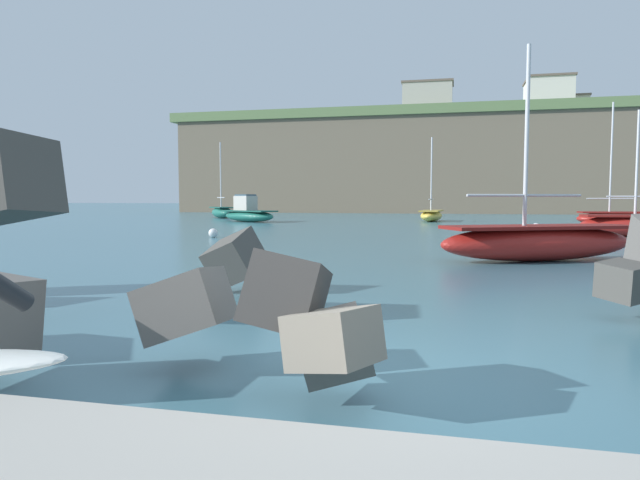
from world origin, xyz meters
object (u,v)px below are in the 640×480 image
Objects in this scene: boat_near_left at (431,215)px; boat_near_centre at (538,241)px; station_building_central at (548,101)px; station_building_east at (566,111)px; mooring_buoy_outer at (536,227)px; mooring_buoy_inner at (213,233)px; boat_far_centre at (248,213)px; station_building_west at (428,103)px; boat_far_left at (222,212)px; boat_near_right at (627,225)px; boat_mid_right at (615,218)px.

boat_near_left reaches higher than boat_near_centre.
station_building_central reaches higher than station_building_east.
mooring_buoy_inner is at bearing -148.29° from mooring_buoy_outer.
station_building_east is at bearing 58.63° from boat_far_centre.
station_building_east is (3.23, 3.32, -1.14)m from station_building_central.
station_building_west is at bearing 83.69° from mooring_buoy_inner.
mooring_buoy_inner is (10.36, -25.30, -0.38)m from boat_far_left.
boat_near_right is 12.01m from boat_mid_right.
station_building_east is (18.65, 49.45, 15.04)m from boat_near_left.
station_building_central is (24.80, 68.19, 16.48)m from mooring_buoy_inner.
mooring_buoy_inner is at bearing -111.40° from station_building_east.
station_building_central is at bearing 71.52° from boat_near_left.
mooring_buoy_outer is 0.05× the size of station_building_central.
station_building_central is at bearing 81.26° from mooring_buoy_outer.
mooring_buoy_outer is (26.18, -15.53, -0.38)m from boat_far_left.
boat_near_left is at bearing 98.30° from boat_near_centre.
boat_mid_right is 9.41m from mooring_buoy_outer.
station_building_west is 0.95× the size of station_building_central.
boat_near_left reaches higher than boat_near_right.
mooring_buoy_outer is at bearing -30.68° from boat_far_left.
boat_mid_right is 33.24m from boat_far_left.
station_building_west is at bearing -164.23° from station_building_central.
station_building_central is at bearing 50.66° from boat_far_left.
boat_near_left is 15.39× the size of mooring_buoy_inner.
boat_mid_right is at bearing -93.32° from station_building_central.
boat_mid_right is (8.19, 24.17, -0.03)m from boat_near_centre.
boat_near_centre is 25.52m from boat_mid_right.
mooring_buoy_outer is (-3.60, 4.54, -0.37)m from boat_near_right.
station_building_east reaches higher than boat_near_left.
boat_near_right is 5.81m from mooring_buoy_outer.
boat_near_centre reaches higher than boat_near_right.
mooring_buoy_inner is 0.05× the size of station_building_central.
boat_near_centre is at bearing -115.00° from boat_near_right.
boat_far_centre is 64.85m from station_building_east.
mooring_buoy_outer is (20.65, -7.85, -0.47)m from boat_far_centre.
boat_near_centre is 0.83× the size of station_building_west.
mooring_buoy_inner is at bearing -67.73° from boat_far_left.
boat_far_left is 44.52m from station_building_west.
mooring_buoy_outer is 0.06× the size of station_building_west.
boat_near_right is 13.89× the size of mooring_buoy_inner.
boat_near_right is at bearing -51.57° from mooring_buoy_outer.
station_building_central reaches higher than boat_near_left.
boat_near_left is at bearing 157.89° from boat_mid_right.
boat_mid_right reaches higher than boat_near_right.
boat_far_centre is 0.73× the size of station_building_central.
station_building_west is 22.65m from station_building_east.
station_building_east is (8.61, 66.28, 14.97)m from boat_near_right.
boat_near_left is 44.10m from station_building_west.
station_building_central is at bearing 81.58° from boat_near_centre.
boat_far_left is (-29.78, 20.07, 0.01)m from boat_near_right.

